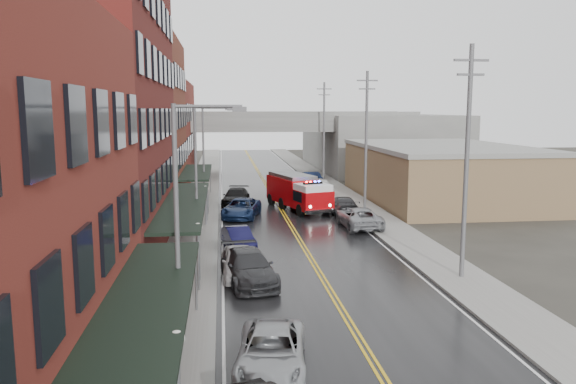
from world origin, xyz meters
TOP-DOWN VIEW (x-y plane):
  - road at (0.00, 30.00)m, footprint 11.00×160.00m
  - sidewalk_left at (-7.30, 30.00)m, footprint 3.00×160.00m
  - sidewalk_right at (7.30, 30.00)m, footprint 3.00×160.00m
  - curb_left at (-5.65, 30.00)m, footprint 0.30×160.00m
  - curb_right at (5.65, 30.00)m, footprint 0.30×160.00m
  - brick_building_b at (-13.30, 23.00)m, footprint 9.00×20.00m
  - brick_building_c at (-13.30, 40.50)m, footprint 9.00×15.00m
  - brick_building_far at (-13.30, 58.00)m, footprint 9.00×20.00m
  - tan_building at (16.00, 40.00)m, footprint 14.00×22.00m
  - right_far_block at (18.00, 70.00)m, footprint 18.00×30.00m
  - awning_0 at (-7.49, 4.00)m, footprint 2.60×16.00m
  - awning_1 at (-7.49, 23.00)m, footprint 2.60×18.00m
  - awning_2 at (-7.49, 40.50)m, footprint 2.60×13.00m
  - globe_lamp_0 at (-6.40, 2.00)m, footprint 0.44×0.44m
  - globe_lamp_1 at (-6.40, 16.00)m, footprint 0.44×0.44m
  - globe_lamp_2 at (-6.40, 30.00)m, footprint 0.44×0.44m
  - street_lamp_0 at (-6.55, 8.00)m, footprint 2.64×0.22m
  - street_lamp_1 at (-6.55, 24.00)m, footprint 2.64×0.22m
  - street_lamp_2 at (-6.55, 40.00)m, footprint 2.64×0.22m
  - utility_pole_0 at (7.20, 15.00)m, footprint 1.80×0.24m
  - utility_pole_1 at (7.20, 35.00)m, footprint 1.80×0.24m
  - utility_pole_2 at (7.20, 55.00)m, footprint 1.80×0.24m
  - overpass at (0.00, 62.00)m, footprint 40.00×10.00m
  - fire_truck at (1.51, 36.17)m, footprint 5.23×8.81m
  - parked_car_left_2 at (-3.60, 5.80)m, footprint 2.96×5.26m
  - parked_car_left_3 at (-3.89, 15.70)m, footprint 3.16×5.94m
  - parked_car_left_4 at (-4.31, 16.80)m, footprint 2.08×4.79m
  - parked_car_left_5 at (-4.19, 22.80)m, footprint 2.31×4.41m
  - parked_car_left_6 at (-3.60, 33.20)m, footprint 3.77×6.02m
  - parked_car_left_7 at (-3.90, 39.19)m, footprint 2.97×5.66m
  - parked_car_right_0 at (5.00, 28.20)m, footprint 2.71×5.68m
  - parked_car_right_1 at (5.00, 34.03)m, footprint 2.09×5.07m
  - parked_car_right_2 at (5.00, 46.20)m, footprint 2.75×5.09m
  - parked_car_right_3 at (5.00, 51.80)m, footprint 2.30×5.16m

SIDE VIEW (x-z plane):
  - road at x=0.00m, z-range 0.00..0.02m
  - sidewalk_left at x=-7.30m, z-range 0.00..0.15m
  - sidewalk_right at x=7.30m, z-range 0.00..0.15m
  - curb_left at x=-5.65m, z-range 0.00..0.15m
  - curb_right at x=5.65m, z-range 0.00..0.15m
  - parked_car_left_5 at x=-4.19m, z-range 0.00..1.38m
  - parked_car_left_2 at x=-3.60m, z-range 0.00..1.39m
  - parked_car_right_1 at x=5.00m, z-range 0.00..1.47m
  - parked_car_left_6 at x=-3.60m, z-range 0.00..1.55m
  - parked_car_right_0 at x=5.00m, z-range 0.00..1.56m
  - parked_car_left_7 at x=-3.90m, z-range 0.00..1.57m
  - parked_car_left_4 at x=-4.31m, z-range 0.00..1.61m
  - parked_car_left_3 at x=-3.89m, z-range 0.00..1.64m
  - parked_car_right_3 at x=5.00m, z-range 0.00..1.64m
  - parked_car_right_2 at x=5.00m, z-range 0.00..1.64m
  - fire_truck at x=1.51m, z-range 0.13..3.19m
  - globe_lamp_0 at x=-6.40m, z-range 0.75..3.87m
  - globe_lamp_1 at x=-6.40m, z-range 0.75..3.87m
  - globe_lamp_2 at x=-6.40m, z-range 0.75..3.87m
  - tan_building at x=16.00m, z-range 0.00..5.00m
  - awning_2 at x=-7.49m, z-range 1.44..4.53m
  - awning_0 at x=-7.49m, z-range 1.44..4.53m
  - awning_1 at x=-7.49m, z-range 1.44..4.53m
  - right_far_block at x=18.00m, z-range 0.00..8.00m
  - street_lamp_0 at x=-6.55m, z-range 0.69..9.69m
  - street_lamp_1 at x=-6.55m, z-range 0.69..9.69m
  - street_lamp_2 at x=-6.55m, z-range 0.69..9.69m
  - overpass at x=0.00m, z-range 2.24..9.74m
  - brick_building_far at x=-13.30m, z-range 0.00..12.00m
  - utility_pole_0 at x=7.20m, z-range 0.31..12.31m
  - utility_pole_1 at x=7.20m, z-range 0.31..12.31m
  - utility_pole_2 at x=7.20m, z-range 0.31..12.31m
  - brick_building_c at x=-13.30m, z-range 0.00..15.00m
  - brick_building_b at x=-13.30m, z-range 0.00..18.00m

